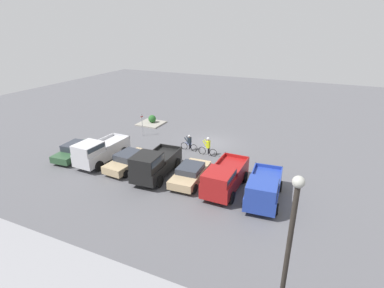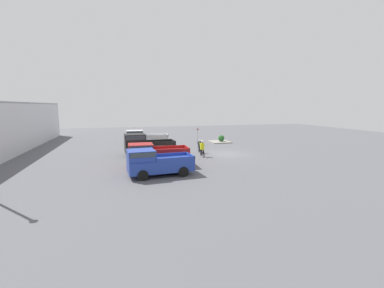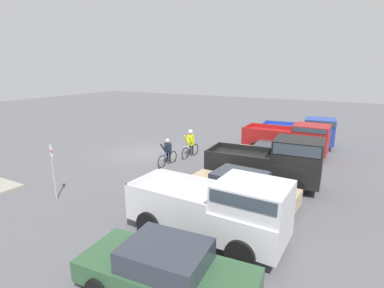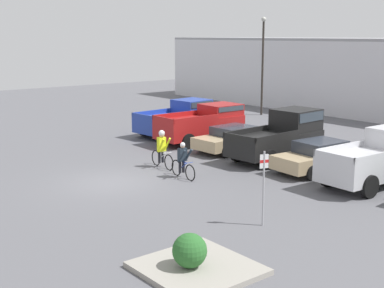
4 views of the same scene
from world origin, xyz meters
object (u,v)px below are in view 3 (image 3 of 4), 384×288
Objects in this scene: pickup_truck_1 at (290,138)px; sedan_0 at (273,155)px; sedan_2 at (166,270)px; sedan_1 at (240,189)px; fire_lane_sign at (53,166)px; cyclist_1 at (190,143)px; pickup_truck_2 at (274,161)px; cyclist_0 at (168,152)px; pickup_truck_3 at (217,208)px; pickup_truck_0 at (303,132)px.

pickup_truck_1 is 2.85m from sedan_0.
pickup_truck_1 is 1.13× the size of sedan_2.
sedan_1 is 7.81m from fire_lane_sign.
pickup_truck_1 reaches higher than cyclist_1.
fire_lane_sign reaches higher than pickup_truck_1.
sedan_1 is at bearing -13.36° from pickup_truck_2.
sedan_2 reaches higher than sedan_0.
pickup_truck_2 reaches higher than cyclist_0.
sedan_1 is at bearing 114.71° from fire_lane_sign.
sedan_1 is at bearing 61.31° from cyclist_0.
sedan_1 is (8.40, -0.30, -0.40)m from pickup_truck_1.
cyclist_0 is 0.73× the size of fire_lane_sign.
sedan_0 is at bearing -165.48° from pickup_truck_2.
pickup_truck_2 is at bearing 175.95° from pickup_truck_3.
cyclist_0 is at bearing -146.77° from sedan_2.
cyclist_1 is at bearing 169.75° from cyclist_0.
pickup_truck_3 is 2.96× the size of cyclist_0.
pickup_truck_3 reaches higher than pickup_truck_1.
pickup_truck_1 is 5.58m from pickup_truck_2.
sedan_0 is at bearing 96.42° from cyclist_1.
pickup_truck_2 reaches higher than cyclist_1.
pickup_truck_2 is (2.77, 0.72, 0.54)m from sedan_0.
pickup_truck_1 reaches higher than sedan_0.
pickup_truck_0 is 2.84× the size of cyclist_0.
pickup_truck_3 is at bearing 34.39° from cyclist_1.
cyclist_0 is (5.40, -5.76, -0.34)m from pickup_truck_1.
pickup_truck_3 is 2.83m from sedan_2.
pickup_truck_2 is 5.66m from pickup_truck_3.
cyclist_1 is at bearing -134.63° from sedan_1.
sedan_1 is 7.16m from cyclist_1.
cyclist_0 is (-2.99, -5.47, 0.06)m from sedan_1.
pickup_truck_2 is at bearing 3.86° from pickup_truck_1.
fire_lane_sign is (6.24, -1.60, 0.71)m from cyclist_0.
pickup_truck_2 is 3.02× the size of cyclist_0.
fire_lane_sign is at bearing -13.35° from cyclist_1.
fire_lane_sign reaches higher than sedan_2.
cyclist_0 is at bearing -118.69° from sedan_1.
pickup_truck_2 is at bearing 128.17° from fire_lane_sign.
sedan_2 is 7.64m from fire_lane_sign.
fire_lane_sign is at bearing -14.35° from cyclist_0.
sedan_0 is at bearing -177.84° from pickup_truck_3.
fire_lane_sign is at bearing -65.29° from sedan_1.
pickup_truck_0 is at bearing 143.42° from cyclist_0.
sedan_2 is at bearing 1.06° from sedan_0.
sedan_2 is at bearing 71.98° from fire_lane_sign.
cyclist_0 is 2.08m from cyclist_1.
fire_lane_sign is (11.64, -7.36, 0.37)m from pickup_truck_1.
pickup_truck_0 is 14.05m from pickup_truck_3.
pickup_truck_3 is at bearing 2.16° from sedan_0.
cyclist_0 is (8.24, -6.12, -0.30)m from pickup_truck_0.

